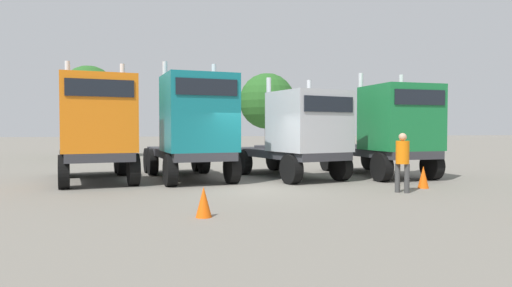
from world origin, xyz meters
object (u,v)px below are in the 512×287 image
(semi_truck_orange, at_px, (97,129))
(traffic_cone_near, at_px, (423,177))
(semi_truck_green, at_px, (391,130))
(semi_truck_silver, at_px, (298,134))
(semi_truck_teal, at_px, (194,128))
(visitor_in_hivis, at_px, (402,158))
(traffic_cone_far, at_px, (204,202))

(semi_truck_orange, relative_size, traffic_cone_near, 8.69)
(semi_truck_green, bearing_deg, semi_truck_silver, -99.15)
(semi_truck_teal, relative_size, semi_truck_silver, 1.02)
(semi_truck_orange, distance_m, traffic_cone_near, 11.35)
(semi_truck_orange, relative_size, visitor_in_hivis, 3.48)
(semi_truck_green, bearing_deg, visitor_in_hivis, -28.76)
(semi_truck_teal, distance_m, traffic_cone_far, 7.12)
(semi_truck_silver, height_order, traffic_cone_near, semi_truck_silver)
(semi_truck_orange, bearing_deg, visitor_in_hivis, 54.72)
(semi_truck_green, relative_size, traffic_cone_far, 8.71)
(semi_truck_silver, relative_size, visitor_in_hivis, 3.58)
(traffic_cone_near, distance_m, traffic_cone_far, 8.29)
(visitor_in_hivis, xyz_separation_m, traffic_cone_far, (-6.34, -2.54, -0.72))
(semi_truck_teal, height_order, semi_truck_green, semi_truck_teal)
(semi_truck_silver, bearing_deg, semi_truck_green, 69.15)
(traffic_cone_near, bearing_deg, visitor_in_hivis, -147.13)
(semi_truck_orange, relative_size, traffic_cone_far, 9.27)
(semi_truck_silver, xyz_separation_m, semi_truck_green, (3.75, -0.33, 0.14))
(semi_truck_orange, distance_m, semi_truck_silver, 7.44)
(semi_truck_orange, xyz_separation_m, semi_truck_green, (11.19, -0.52, -0.06))
(visitor_in_hivis, bearing_deg, traffic_cone_far, 155.98)
(semi_truck_green, bearing_deg, traffic_cone_near, -14.24)
(semi_truck_green, bearing_deg, semi_truck_teal, -97.54)
(semi_truck_orange, xyz_separation_m, semi_truck_silver, (7.43, -0.19, -0.20))
(traffic_cone_near, xyz_separation_m, traffic_cone_far, (-7.58, -3.34, -0.02))
(semi_truck_orange, xyz_separation_m, visitor_in_hivis, (9.40, -4.43, -0.89))
(traffic_cone_far, bearing_deg, semi_truck_orange, 113.65)
(semi_truck_green, relative_size, traffic_cone_near, 8.16)
(semi_truck_silver, bearing_deg, traffic_cone_near, 27.10)
(traffic_cone_far, bearing_deg, semi_truck_silver, 57.14)
(visitor_in_hivis, relative_size, traffic_cone_near, 2.50)
(semi_truck_silver, bearing_deg, traffic_cone_far, -48.73)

